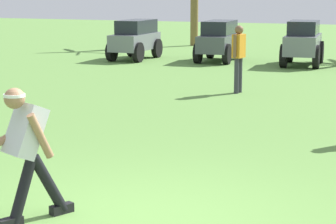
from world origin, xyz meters
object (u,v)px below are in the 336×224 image
object	(u,v)px
parked_car_slot_a	(135,38)
parked_car_slot_b	(219,39)
teammate_deep	(239,52)
parked_car_slot_c	(303,42)
frisbee_thrower	(26,147)

from	to	relation	value
parked_car_slot_a	parked_car_slot_b	world-z (taller)	same
teammate_deep	parked_car_slot_c	size ratio (longest dim) A/B	0.64
parked_car_slot_a	parked_car_slot_b	size ratio (longest dim) A/B	0.98
teammate_deep	parked_car_slot_b	bearing A→B (deg)	111.71
parked_car_slot_a	parked_car_slot_c	size ratio (longest dim) A/B	1.00
frisbee_thrower	parked_car_slot_c	bearing A→B (deg)	90.47
teammate_deep	parked_car_slot_a	world-z (taller)	teammate_deep
frisbee_thrower	parked_car_slot_a	world-z (taller)	frisbee_thrower
frisbee_thrower	teammate_deep	distance (m)	9.11
parked_car_slot_b	parked_car_slot_a	bearing A→B (deg)	-169.38
teammate_deep	parked_car_slot_a	bearing A→B (deg)	132.49
teammate_deep	parked_car_slot_c	distance (m)	6.21
parked_car_slot_a	parked_car_slot_c	xyz separation A→B (m)	(5.67, 0.34, 0.02)
parked_car_slot_b	frisbee_thrower	bearing A→B (deg)	-79.15
parked_car_slot_a	teammate_deep	bearing A→B (deg)	-47.51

